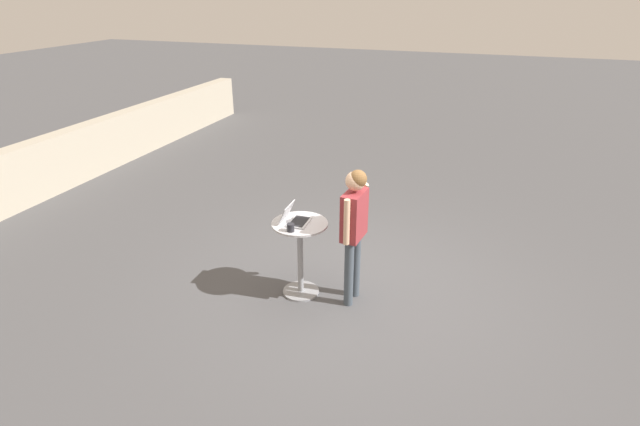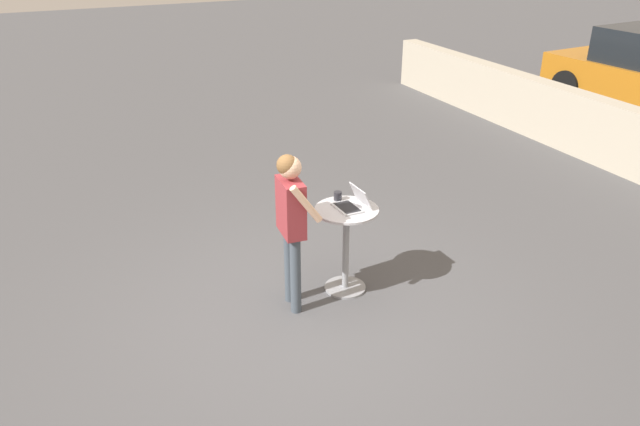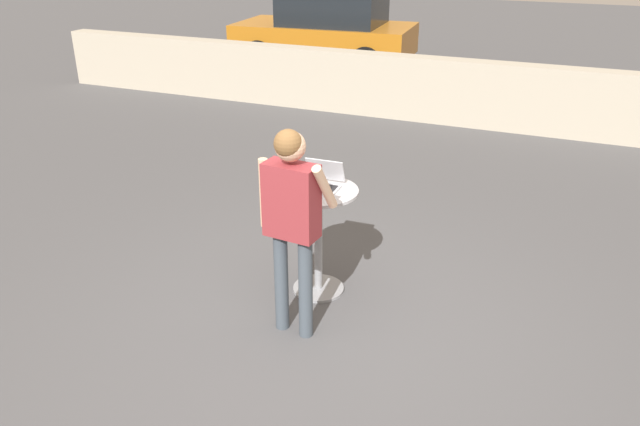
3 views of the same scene
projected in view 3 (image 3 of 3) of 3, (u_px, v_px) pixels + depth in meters
ground_plane at (322, 336)px, 4.94m from camera, size 50.00×50.00×0.00m
pavement_kerb at (473, 94)px, 9.89m from camera, size 15.83×0.35×1.03m
cafe_table at (318, 227)px, 5.31m from camera, size 0.67×0.67×0.97m
laptop at (321, 181)px, 5.19m from camera, size 0.34×0.32×0.22m
coffee_mug at (293, 179)px, 5.24m from camera, size 0.12×0.09×0.09m
standing_person at (291, 209)px, 4.55m from camera, size 0.56×0.35×1.69m
parked_car_near_street at (327, 30)px, 13.77m from camera, size 4.00×2.24×1.66m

